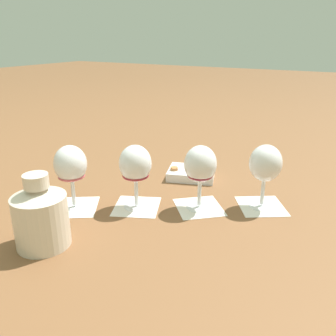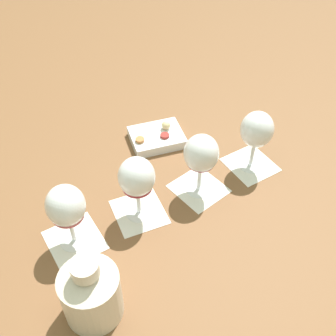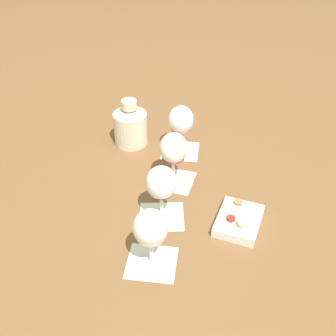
{
  "view_description": "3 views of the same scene",
  "coord_description": "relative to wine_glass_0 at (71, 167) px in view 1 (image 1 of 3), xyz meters",
  "views": [
    {
      "loc": [
        0.4,
        -0.71,
        0.41
      ],
      "look_at": [
        -0.0,
        -0.0,
        0.11
      ],
      "focal_mm": 38.0,
      "sensor_mm": 36.0,
      "label": 1
    },
    {
      "loc": [
        0.0,
        -0.66,
        0.76
      ],
      "look_at": [
        -0.0,
        -0.0,
        0.11
      ],
      "focal_mm": 45.0,
      "sensor_mm": 36.0,
      "label": 2
    },
    {
      "loc": [
        0.69,
        0.58,
        0.79
      ],
      "look_at": [
        -0.0,
        -0.0,
        0.11
      ],
      "focal_mm": 45.0,
      "sensor_mm": 36.0,
      "label": 3
    }
  ],
  "objects": [
    {
      "name": "snack_dish",
      "position": [
        0.17,
        0.33,
        -0.1
      ],
      "size": [
        0.17,
        0.15,
        0.05
      ],
      "color": "silver",
      "rests_on": "ground_plane"
    },
    {
      "name": "tasting_card_0",
      "position": [
        0.0,
        0.0,
        -0.11
      ],
      "size": [
        0.16,
        0.16,
        0.0
      ],
      "color": "silver",
      "rests_on": "ground_plane"
    },
    {
      "name": "tasting_card_2",
      "position": [
        0.28,
        0.16,
        -0.11
      ],
      "size": [
        0.16,
        0.16,
        0.0
      ],
      "color": "silver",
      "rests_on": "ground_plane"
    },
    {
      "name": "tasting_card_3",
      "position": [
        0.41,
        0.24,
        -0.11
      ],
      "size": [
        0.16,
        0.16,
        0.0
      ],
      "color": "silver",
      "rests_on": "ground_plane"
    },
    {
      "name": "ground_plane",
      "position": [
        0.21,
        0.12,
        -0.11
      ],
      "size": [
        8.0,
        8.0,
        0.0
      ],
      "primitive_type": "plane",
      "color": "brown"
    },
    {
      "name": "wine_glass_0",
      "position": [
        0.0,
        0.0,
        0.0
      ],
      "size": [
        0.08,
        0.08,
        0.16
      ],
      "color": "white",
      "rests_on": "tasting_card_0"
    },
    {
      "name": "wine_glass_2",
      "position": [
        0.28,
        0.16,
        -0.0
      ],
      "size": [
        0.08,
        0.08,
        0.16
      ],
      "color": "white",
      "rests_on": "tasting_card_2"
    },
    {
      "name": "tasting_card_1",
      "position": [
        0.14,
        0.08,
        -0.11
      ],
      "size": [
        0.15,
        0.15,
        0.0
      ],
      "color": "silver",
      "rests_on": "ground_plane"
    },
    {
      "name": "wine_glass_1",
      "position": [
        0.14,
        0.08,
        -0.0
      ],
      "size": [
        0.08,
        0.08,
        0.16
      ],
      "color": "white",
      "rests_on": "tasting_card_1"
    },
    {
      "name": "wine_glass_3",
      "position": [
        0.41,
        0.24,
        -0.0
      ],
      "size": [
        0.08,
        0.08,
        0.16
      ],
      "color": "white",
      "rests_on": "tasting_card_3"
    },
    {
      "name": "ceramic_vase",
      "position": [
        0.07,
        -0.16,
        -0.04
      ],
      "size": [
        0.11,
        0.11,
        0.16
      ],
      "color": "beige",
      "rests_on": "ground_plane"
    }
  ]
}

